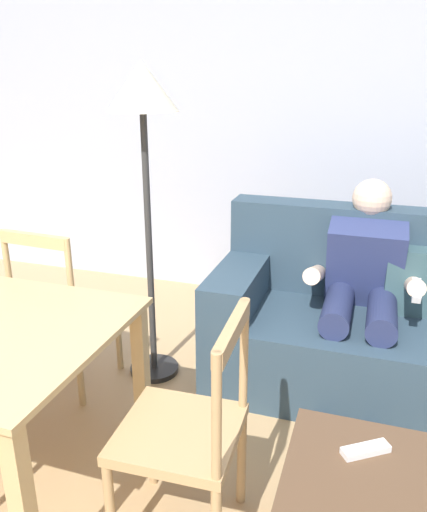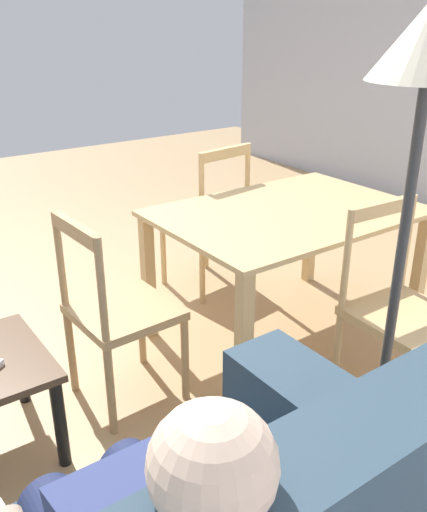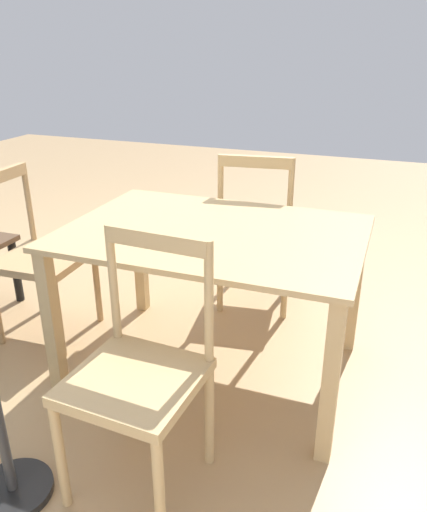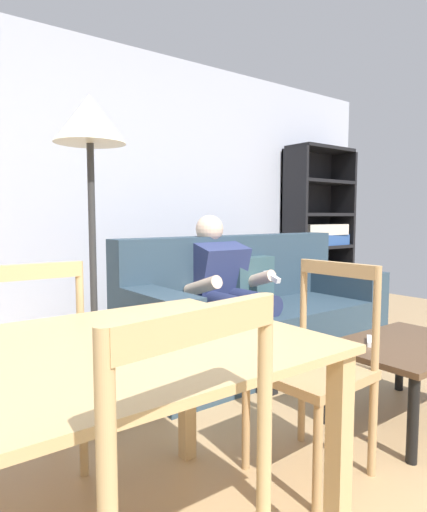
{
  "view_description": "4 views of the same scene",
  "coord_description": "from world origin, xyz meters",
  "views": [
    {
      "loc": [
        0.72,
        -0.69,
        1.64
      ],
      "look_at": [
        0.08,
        1.28,
        0.9
      ],
      "focal_mm": 35.76,
      "sensor_mm": 36.0,
      "label": 1
    },
    {
      "loc": [
        1.08,
        2.69,
        1.65
      ],
      "look_at": [
        0.08,
        1.28,
        0.9
      ],
      "focal_mm": 39.21,
      "sensor_mm": 36.0,
      "label": 2
    },
    {
      "loc": [
        -1.55,
        2.68,
        1.51
      ],
      "look_at": [
        -0.82,
        0.69,
        0.6
      ],
      "focal_mm": 35.65,
      "sensor_mm": 36.0,
      "label": 3
    },
    {
      "loc": [
        -1.28,
        -0.51,
        1.1
      ],
      "look_at": [
        0.08,
        1.28,
        0.9
      ],
      "focal_mm": 30.89,
      "sensor_mm": 36.0,
      "label": 4
    }
  ],
  "objects": [
    {
      "name": "dining_table",
      "position": [
        -0.82,
        0.69,
        0.62
      ],
      "size": [
        1.32,
        0.93,
        0.73
      ],
      "color": "tan",
      "rests_on": "ground_plane"
    },
    {
      "name": "dining_chair_near_wall",
      "position": [
        -0.82,
        1.42,
        0.45
      ],
      "size": [
        0.44,
        0.44,
        0.92
      ],
      "color": "tan",
      "rests_on": "ground_plane"
    },
    {
      "name": "dining_chair_facing_couch",
      "position": [
        0.17,
        0.69,
        0.45
      ],
      "size": [
        0.44,
        0.44,
        0.9
      ],
      "color": "tan",
      "rests_on": "ground_plane"
    },
    {
      "name": "ground_plane",
      "position": [
        0.0,
        0.0,
        0.0
      ],
      "size": [
        9.03,
        9.03,
        0.0
      ],
      "primitive_type": "plane",
      "color": "tan"
    },
    {
      "name": "floor_lamp",
      "position": [
        -0.41,
        1.67,
        1.44
      ],
      "size": [
        0.36,
        0.36,
        1.71
      ],
      "color": "black",
      "rests_on": "ground_plane"
    },
    {
      "name": "dining_chair_by_doorway",
      "position": [
        -0.82,
        -0.04,
        0.45
      ],
      "size": [
        0.47,
        0.47,
        0.94
      ],
      "color": "tan",
      "rests_on": "ground_plane"
    }
  ]
}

